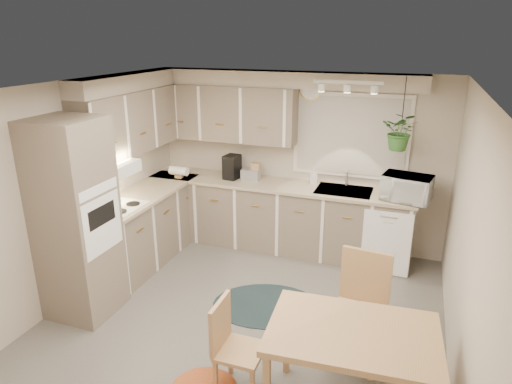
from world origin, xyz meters
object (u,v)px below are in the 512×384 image
braided_rug (266,305)px  microwave (407,185)px  dining_table (350,374)px  chair_left (241,349)px  chair_back (358,312)px

braided_rug → microwave: bearing=45.8°
braided_rug → microwave: 2.21m
dining_table → microwave: 2.71m
braided_rug → chair_left: bearing=-80.9°
chair_back → braided_rug: chair_back is taller
chair_back → microwave: microwave is taller
dining_table → microwave: bearing=84.8°
chair_back → microwave: size_ratio=1.80×
chair_left → braided_rug: bearing=-171.0°
chair_back → microwave: bearing=-91.9°
chair_left → chair_back: chair_back is taller
dining_table → braided_rug: bearing=131.3°
dining_table → chair_left: chair_left is taller
dining_table → microwave: size_ratio=2.21×
chair_left → microwave: microwave is taller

